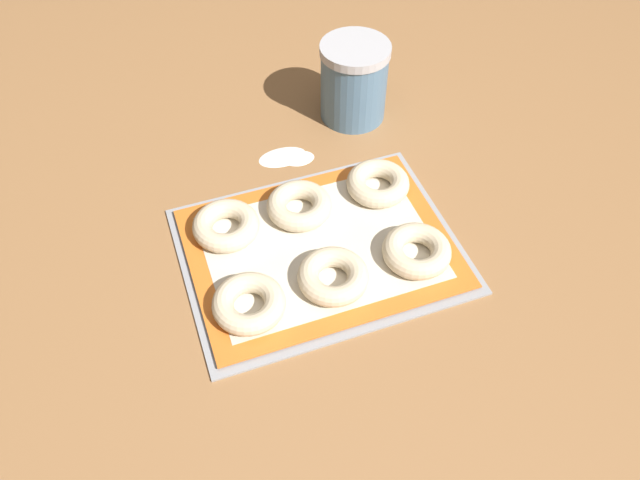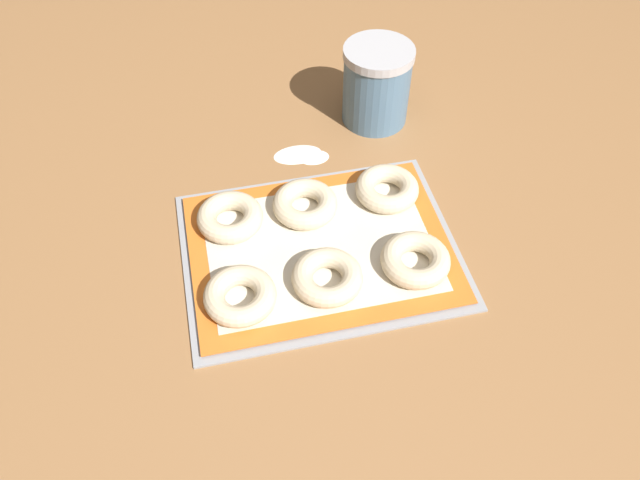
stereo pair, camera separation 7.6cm
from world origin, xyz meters
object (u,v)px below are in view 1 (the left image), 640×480
Objects in this scene: baking_tray at (320,249)px; bagel_back_right at (378,183)px; bagel_front_left at (249,303)px; bagel_back_center at (299,206)px; bagel_back_left at (226,226)px; bagel_front_center at (333,276)px; flour_canister at (354,81)px; bagel_front_right at (417,251)px.

bagel_back_right is (0.13, 0.08, 0.02)m from baking_tray.
baking_tray is 4.04× the size of bagel_front_left.
bagel_back_right is at bearing 1.73° from bagel_back_center.
baking_tray is at bearing -31.06° from bagel_back_left.
baking_tray is 0.15m from bagel_back_left.
bagel_back_center is (-0.00, 0.15, 0.00)m from bagel_front_center.
flour_canister reaches higher than bagel_front_center.
bagel_back_left is at bearing -179.09° from bagel_back_center.
bagel_back_left is at bearing -143.79° from flour_canister.
baking_tray is 4.04× the size of bagel_back_center.
bagel_back_left is at bearing 87.89° from bagel_front_left.
bagel_front_center and bagel_back_right have the same top height.
bagel_front_left is 0.49m from flour_canister.
bagel_back_right is (0.26, 0.01, 0.00)m from bagel_back_left.
bagel_back_right is at bearing 30.99° from bagel_front_left.
bagel_front_left is at bearing -129.23° from bagel_back_center.
bagel_front_center is 0.21m from bagel_back_right.
bagel_front_right is at bearing -47.31° from bagel_back_center.
bagel_front_right reaches higher than baking_tray.
flour_canister is (0.17, 0.30, 0.07)m from baking_tray.
baking_tray is 4.04× the size of bagel_back_right.
flour_canister is at bearing 50.59° from bagel_back_center.
flour_canister reaches higher than bagel_back_right.
bagel_front_left is 1.00× the size of bagel_front_center.
bagel_front_center is at bearing -179.01° from bagel_front_right.
bagel_back_center is (0.12, 0.00, 0.00)m from bagel_back_left.
bagel_front_right is at bearing -90.69° from bagel_back_right.
bagel_back_center reaches higher than baking_tray.
bagel_front_right is at bearing -28.07° from baking_tray.
flour_canister reaches higher than bagel_front_right.
bagel_front_right is 1.00× the size of bagel_back_left.
bagel_back_right reaches higher than baking_tray.
flour_canister reaches higher than baking_tray.
bagel_front_right is 0.37m from flour_canister.
bagel_back_right is 0.71× the size of flour_canister.
bagel_front_left is 1.00× the size of bagel_front_right.
bagel_front_center is at bearing 2.04° from bagel_front_left.
bagel_front_left is 0.15m from bagel_back_left.
bagel_front_left is at bearing -129.34° from flour_canister.
bagel_front_left is 1.00× the size of bagel_back_center.
baking_tray is 0.08m from bagel_back_center.
flour_canister is (0.18, 0.37, 0.05)m from bagel_front_center.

